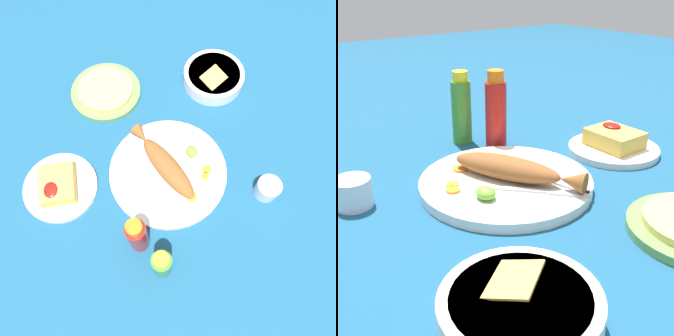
% 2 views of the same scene
% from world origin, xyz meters
% --- Properties ---
extents(ground_plane, '(4.00, 4.00, 0.00)m').
position_xyz_m(ground_plane, '(0.00, 0.00, 0.00)').
color(ground_plane, navy).
extents(main_plate, '(0.31, 0.31, 0.02)m').
position_xyz_m(main_plate, '(0.00, 0.00, 0.01)').
color(main_plate, silver).
rests_on(main_plate, ground_plane).
extents(fried_fish, '(0.24, 0.16, 0.04)m').
position_xyz_m(fried_fish, '(-0.01, -0.01, 0.04)').
color(fried_fish, brown).
rests_on(fried_fish, main_plate).
extents(fork_near, '(0.18, 0.06, 0.00)m').
position_xyz_m(fork_near, '(-0.06, -0.06, 0.02)').
color(fork_near, silver).
rests_on(fork_near, main_plate).
extents(fork_far, '(0.14, 0.14, 0.00)m').
position_xyz_m(fork_far, '(-0.08, -0.02, 0.02)').
color(fork_far, silver).
rests_on(fork_far, main_plate).
extents(carrot_slice_near, '(0.03, 0.03, 0.00)m').
position_xyz_m(carrot_slice_near, '(0.08, 0.05, 0.02)').
color(carrot_slice_near, orange).
rests_on(carrot_slice_near, main_plate).
extents(carrot_slice_mid, '(0.02, 0.02, 0.00)m').
position_xyz_m(carrot_slice_mid, '(0.01, 0.10, 0.02)').
color(carrot_slice_mid, orange).
rests_on(carrot_slice_mid, main_plate).
extents(carrot_slice_far, '(0.02, 0.02, 0.00)m').
position_xyz_m(carrot_slice_far, '(0.03, 0.09, 0.02)').
color(carrot_slice_far, orange).
rests_on(carrot_slice_far, main_plate).
extents(lime_wedge_main, '(0.04, 0.03, 0.02)m').
position_xyz_m(lime_wedge_main, '(-0.04, 0.07, 0.03)').
color(lime_wedge_main, '#6BB233').
rests_on(lime_wedge_main, main_plate).
extents(hot_sauce_bottle_red, '(0.05, 0.05, 0.17)m').
position_xyz_m(hot_sauce_bottle_red, '(0.17, -0.10, 0.08)').
color(hot_sauce_bottle_red, '#B21914').
rests_on(hot_sauce_bottle_red, ground_plane).
extents(hot_sauce_bottle_green, '(0.04, 0.04, 0.16)m').
position_xyz_m(hot_sauce_bottle_green, '(0.24, -0.06, 0.08)').
color(hot_sauce_bottle_green, '#3D8428').
rests_on(hot_sauce_bottle_green, ground_plane).
extents(salt_cup, '(0.06, 0.06, 0.05)m').
position_xyz_m(salt_cup, '(0.10, 0.24, 0.02)').
color(salt_cup, silver).
rests_on(salt_cup, ground_plane).
extents(side_plate_fries, '(0.19, 0.19, 0.01)m').
position_xyz_m(side_plate_fries, '(-0.01, -0.29, 0.01)').
color(side_plate_fries, silver).
rests_on(side_plate_fries, ground_plane).
extents(fries_pile, '(0.11, 0.09, 0.04)m').
position_xyz_m(fries_pile, '(-0.01, -0.29, 0.03)').
color(fries_pile, gold).
rests_on(fries_pile, side_plate_fries).
extents(guacamole_bowl, '(0.18, 0.18, 0.06)m').
position_xyz_m(guacamole_bowl, '(-0.28, 0.19, 0.02)').
color(guacamole_bowl, white).
rests_on(guacamole_bowl, ground_plane).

